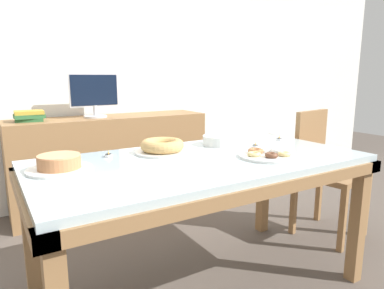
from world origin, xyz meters
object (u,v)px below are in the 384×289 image
object	(u,v)px
cake_chocolate_round	(59,164)
tealight_near_front	(279,139)
cake_golden_bundt	(162,147)
pastry_platter	(268,154)
tealight_centre	(255,146)
book_stack	(29,116)
computer_monitor	(94,96)
chair	(323,166)
plate_stack	(219,140)
tealight_right_edge	(232,138)
tealight_left_edge	(108,155)

from	to	relation	value
cake_chocolate_round	tealight_near_front	world-z (taller)	cake_chocolate_round
cake_golden_bundt	pastry_platter	size ratio (longest dim) A/B	0.99
tealight_centre	book_stack	bearing A→B (deg)	126.69
book_stack	pastry_platter	distance (m)	1.94
computer_monitor	tealight_near_front	distance (m)	1.62
chair	computer_monitor	xyz separation A→B (m)	(-1.33, 1.36, 0.51)
cake_golden_bundt	pastry_platter	distance (m)	0.58
cake_chocolate_round	tealight_centre	distance (m)	1.12
plate_stack	pastry_platter	bearing A→B (deg)	-86.13
book_stack	cake_golden_bundt	size ratio (longest dim) A/B	0.71
tealight_right_edge	tealight_near_front	world-z (taller)	same
chair	tealight_centre	distance (m)	0.82
cake_chocolate_round	tealight_left_edge	xyz separation A→B (m)	(0.28, 0.15, -0.02)
plate_stack	tealight_centre	xyz separation A→B (m)	(0.14, -0.18, -0.02)
plate_stack	tealight_right_edge	distance (m)	0.22
cake_golden_bundt	computer_monitor	bearing A→B (deg)	90.36
pastry_platter	tealight_right_edge	xyz separation A→B (m)	(0.16, 0.52, -0.00)
plate_stack	tealight_centre	size ratio (longest dim) A/B	5.25
cake_golden_bundt	tealight_centre	size ratio (longest dim) A/B	7.83
plate_stack	tealight_centre	bearing A→B (deg)	-52.61
chair	book_stack	distance (m)	2.33
tealight_near_front	chair	bearing A→B (deg)	-0.50
tealight_near_front	cake_golden_bundt	bearing A→B (deg)	175.38
tealight_near_front	tealight_centre	bearing A→B (deg)	-162.23
book_stack	cake_chocolate_round	distance (m)	1.38
tealight_near_front	tealight_centre	size ratio (longest dim) A/B	1.00
computer_monitor	tealight_left_edge	bearing A→B (deg)	-103.06
tealight_right_edge	tealight_left_edge	bearing A→B (deg)	-175.24
pastry_platter	plate_stack	distance (m)	0.40
pastry_platter	tealight_near_front	distance (m)	0.52
chair	cake_golden_bundt	xyz separation A→B (m)	(-1.32, 0.07, 0.28)
cake_chocolate_round	pastry_platter	world-z (taller)	cake_chocolate_round
cake_chocolate_round	computer_monitor	bearing A→B (deg)	67.81
pastry_platter	book_stack	bearing A→B (deg)	120.11
cake_chocolate_round	tealight_near_front	bearing A→B (deg)	0.95
computer_monitor	cake_chocolate_round	xyz separation A→B (m)	(-0.56, -1.38, -0.23)
tealight_left_edge	tealight_centre	bearing A→B (deg)	-14.85
cake_chocolate_round	plate_stack	size ratio (longest dim) A/B	1.40
plate_stack	tealight_right_edge	xyz separation A→B (m)	(0.19, 0.12, -0.02)
cake_chocolate_round	tealight_right_edge	distance (m)	1.19
cake_chocolate_round	tealight_right_edge	xyz separation A→B (m)	(1.17, 0.22, -0.02)
computer_monitor	tealight_centre	xyz separation A→B (m)	(0.55, -1.45, -0.25)
cake_chocolate_round	cake_golden_bundt	xyz separation A→B (m)	(0.57, 0.09, 0.00)
book_stack	pastry_platter	bearing A→B (deg)	-59.89
cake_chocolate_round	tealight_right_edge	world-z (taller)	cake_chocolate_round
pastry_platter	plate_stack	bearing A→B (deg)	93.87
computer_monitor	tealight_left_edge	world-z (taller)	computer_monitor
book_stack	tealight_left_edge	distance (m)	1.26
tealight_near_front	tealight_left_edge	size ratio (longest dim) A/B	1.00
chair	tealight_right_edge	size ratio (longest dim) A/B	23.50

